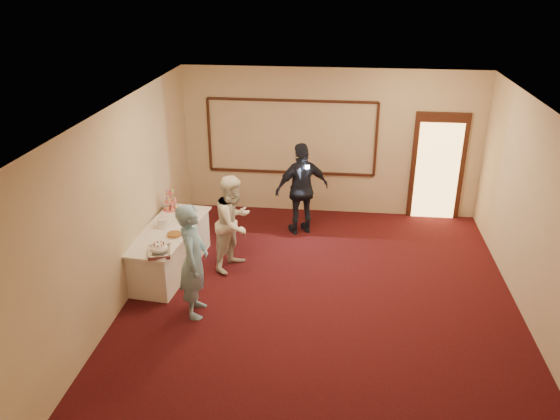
{
  "coord_description": "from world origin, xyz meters",
  "views": [
    {
      "loc": [
        0.18,
        -7.18,
        4.73
      ],
      "look_at": [
        -0.73,
        0.84,
        1.15
      ],
      "focal_mm": 35.0,
      "sensor_mm": 36.0,
      "label": 1
    }
  ],
  "objects_px": {
    "tart": "(174,235)",
    "woman": "(234,223)",
    "buffet_table": "(170,249)",
    "plate_stack_a": "(163,223)",
    "pavlova_tray": "(159,250)",
    "man": "(194,261)",
    "plate_stack_b": "(187,215)",
    "cupcake_stand": "(171,202)",
    "guest": "(302,189)"
  },
  "relations": [
    {
      "from": "plate_stack_a",
      "to": "guest",
      "type": "xyz_separation_m",
      "value": [
        2.19,
        1.67,
        0.05
      ]
    },
    {
      "from": "pavlova_tray",
      "to": "woman",
      "type": "bearing_deg",
      "value": 49.3
    },
    {
      "from": "man",
      "to": "plate_stack_b",
      "type": "bearing_deg",
      "value": 12.31
    },
    {
      "from": "cupcake_stand",
      "to": "guest",
      "type": "bearing_deg",
      "value": 22.27
    },
    {
      "from": "tart",
      "to": "guest",
      "type": "distance_m",
      "value": 2.75
    },
    {
      "from": "pavlova_tray",
      "to": "cupcake_stand",
      "type": "distance_m",
      "value": 1.67
    },
    {
      "from": "pavlova_tray",
      "to": "man",
      "type": "xyz_separation_m",
      "value": [
        0.62,
        -0.34,
        0.04
      ]
    },
    {
      "from": "cupcake_stand",
      "to": "man",
      "type": "relative_size",
      "value": 0.24
    },
    {
      "from": "tart",
      "to": "man",
      "type": "height_order",
      "value": "man"
    },
    {
      "from": "plate_stack_b",
      "to": "tart",
      "type": "bearing_deg",
      "value": -93.25
    },
    {
      "from": "plate_stack_a",
      "to": "plate_stack_b",
      "type": "bearing_deg",
      "value": 49.92
    },
    {
      "from": "pavlova_tray",
      "to": "woman",
      "type": "relative_size",
      "value": 0.29
    },
    {
      "from": "pavlova_tray",
      "to": "tart",
      "type": "bearing_deg",
      "value": 85.34
    },
    {
      "from": "man",
      "to": "tart",
      "type": "bearing_deg",
      "value": 25.25
    },
    {
      "from": "guest",
      "to": "plate_stack_a",
      "type": "bearing_deg",
      "value": 11.9
    },
    {
      "from": "tart",
      "to": "guest",
      "type": "height_order",
      "value": "guest"
    },
    {
      "from": "tart",
      "to": "woman",
      "type": "relative_size",
      "value": 0.16
    },
    {
      "from": "plate_stack_b",
      "to": "pavlova_tray",
      "type": "bearing_deg",
      "value": -93.92
    },
    {
      "from": "plate_stack_b",
      "to": "man",
      "type": "xyz_separation_m",
      "value": [
        0.54,
        -1.61,
        0.03
      ]
    },
    {
      "from": "woman",
      "to": "guest",
      "type": "bearing_deg",
      "value": -11.37
    },
    {
      "from": "cupcake_stand",
      "to": "man",
      "type": "bearing_deg",
      "value": -64.71
    },
    {
      "from": "cupcake_stand",
      "to": "tart",
      "type": "relative_size",
      "value": 1.59
    },
    {
      "from": "plate_stack_a",
      "to": "tart",
      "type": "height_order",
      "value": "plate_stack_a"
    },
    {
      "from": "guest",
      "to": "plate_stack_b",
      "type": "bearing_deg",
      "value": 9.26
    },
    {
      "from": "buffet_table",
      "to": "pavlova_tray",
      "type": "bearing_deg",
      "value": -80.71
    },
    {
      "from": "pavlova_tray",
      "to": "guest",
      "type": "bearing_deg",
      "value": 52.61
    },
    {
      "from": "plate_stack_b",
      "to": "guest",
      "type": "bearing_deg",
      "value": 34.75
    },
    {
      "from": "tart",
      "to": "pavlova_tray",
      "type": "bearing_deg",
      "value": -94.66
    },
    {
      "from": "pavlova_tray",
      "to": "plate_stack_a",
      "type": "bearing_deg",
      "value": 104.1
    },
    {
      "from": "buffet_table",
      "to": "cupcake_stand",
      "type": "height_order",
      "value": "cupcake_stand"
    },
    {
      "from": "cupcake_stand",
      "to": "woman",
      "type": "distance_m",
      "value": 1.37
    },
    {
      "from": "cupcake_stand",
      "to": "plate_stack_b",
      "type": "relative_size",
      "value": 2.31
    },
    {
      "from": "woman",
      "to": "pavlova_tray",
      "type": "bearing_deg",
      "value": 162.68
    },
    {
      "from": "buffet_table",
      "to": "plate_stack_a",
      "type": "bearing_deg",
      "value": 149.93
    },
    {
      "from": "tart",
      "to": "woman",
      "type": "xyz_separation_m",
      "value": [
        0.89,
        0.49,
        0.04
      ]
    },
    {
      "from": "cupcake_stand",
      "to": "man",
      "type": "height_order",
      "value": "man"
    },
    {
      "from": "plate_stack_b",
      "to": "guest",
      "type": "distance_m",
      "value": 2.29
    },
    {
      "from": "buffet_table",
      "to": "guest",
      "type": "distance_m",
      "value": 2.77
    },
    {
      "from": "buffet_table",
      "to": "plate_stack_a",
      "type": "relative_size",
      "value": 10.68
    },
    {
      "from": "cupcake_stand",
      "to": "man",
      "type": "xyz_separation_m",
      "value": [
        0.94,
        -1.98,
        -0.04
      ]
    },
    {
      "from": "plate_stack_b",
      "to": "woman",
      "type": "height_order",
      "value": "woman"
    },
    {
      "from": "man",
      "to": "plate_stack_a",
      "type": "bearing_deg",
      "value": 28.29
    },
    {
      "from": "plate_stack_a",
      "to": "tart",
      "type": "distance_m",
      "value": 0.41
    },
    {
      "from": "pavlova_tray",
      "to": "woman",
      "type": "height_order",
      "value": "woman"
    },
    {
      "from": "buffet_table",
      "to": "tart",
      "type": "distance_m",
      "value": 0.51
    },
    {
      "from": "buffet_table",
      "to": "man",
      "type": "relative_size",
      "value": 1.23
    },
    {
      "from": "guest",
      "to": "woman",
      "type": "bearing_deg",
      "value": 29.75
    },
    {
      "from": "plate_stack_a",
      "to": "tart",
      "type": "bearing_deg",
      "value": -47.32
    },
    {
      "from": "man",
      "to": "buffet_table",
      "type": "bearing_deg",
      "value": 26.53
    },
    {
      "from": "cupcake_stand",
      "to": "plate_stack_b",
      "type": "bearing_deg",
      "value": -42.73
    }
  ]
}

